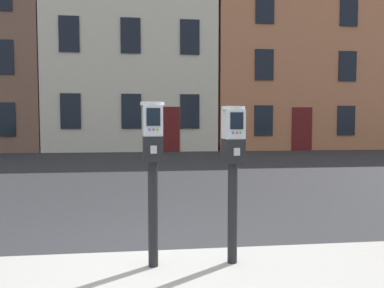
{
  "coord_description": "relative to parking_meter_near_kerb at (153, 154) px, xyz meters",
  "views": [
    {
      "loc": [
        -0.04,
        -3.65,
        1.48
      ],
      "look_at": [
        0.38,
        -0.12,
        1.26
      ],
      "focal_mm": 35.56,
      "sensor_mm": 36.0,
      "label": 1
    }
  ],
  "objects": [
    {
      "name": "ground_plane",
      "position": [
        -0.01,
        0.22,
        -1.18
      ],
      "size": [
        160.0,
        160.0,
        0.0
      ],
      "primitive_type": "plane",
      "color": "#28282B"
    },
    {
      "name": "parking_meter_near_kerb",
      "position": [
        0.0,
        0.0,
        0.0
      ],
      "size": [
        0.23,
        0.26,
        1.5
      ],
      "rotation": [
        0.0,
        0.0,
        -1.51
      ],
      "color": "black",
      "rests_on": "sidewalk_slab"
    },
    {
      "name": "parking_meter_twin_adjacent",
      "position": [
        0.74,
        -0.0,
        -0.02
      ],
      "size": [
        0.23,
        0.26,
        1.47
      ],
      "rotation": [
        0.0,
        0.0,
        -1.51
      ],
      "color": "black",
      "rests_on": "sidewalk_slab"
    },
    {
      "name": "townhouse_brick_corner",
      "position": [
        -0.75,
        17.36,
        3.97
      ],
      "size": [
        8.13,
        6.25,
        10.29
      ],
      "color": "beige",
      "rests_on": "ground_plane"
    },
    {
      "name": "townhouse_brownstone",
      "position": [
        7.62,
        17.46,
        4.13
      ],
      "size": [
        8.39,
        6.45,
        10.61
      ],
      "color": "#B7704C",
      "rests_on": "ground_plane"
    }
  ]
}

